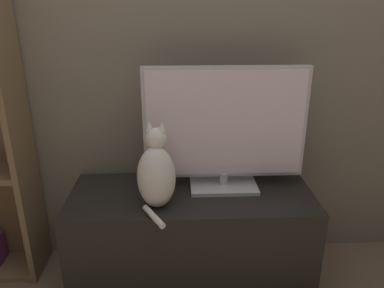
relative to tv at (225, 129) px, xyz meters
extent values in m
cube|color=#756B5B|center=(-0.17, 0.23, 0.45)|extent=(4.80, 0.05, 2.60)
cube|color=black|center=(-0.17, -0.06, -0.58)|extent=(1.24, 0.50, 0.53)
cube|color=#B7B7BC|center=(0.00, 0.00, -0.31)|extent=(0.35, 0.21, 0.02)
cylinder|color=#B7B7BC|center=(0.00, 0.00, -0.27)|extent=(0.04, 0.04, 0.06)
cube|color=#B7B7BC|center=(0.00, 0.00, 0.03)|extent=(0.81, 0.02, 0.57)
cube|color=silver|center=(0.00, -0.01, 0.03)|extent=(0.78, 0.01, 0.53)
ellipsoid|color=silver|center=(-0.34, -0.18, -0.17)|extent=(0.19, 0.18, 0.30)
ellipsoid|color=olive|center=(-0.33, -0.12, -0.18)|extent=(0.10, 0.06, 0.17)
sphere|color=silver|center=(-0.34, -0.15, 0.01)|extent=(0.11, 0.11, 0.10)
cone|color=silver|center=(-0.36, -0.15, 0.07)|extent=(0.04, 0.04, 0.04)
cone|color=silver|center=(-0.31, -0.15, 0.07)|extent=(0.04, 0.04, 0.04)
cylinder|color=silver|center=(-0.35, -0.30, -0.30)|extent=(0.11, 0.17, 0.03)
cube|color=brown|center=(-1.03, 0.06, 0.06)|extent=(0.03, 0.28, 1.81)
camera|label=1|loc=(-0.24, -1.75, 0.59)|focal=35.00mm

